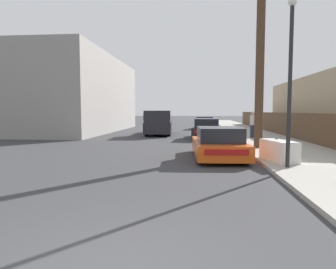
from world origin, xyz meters
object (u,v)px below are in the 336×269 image
Objects in this scene: pickup_truck at (159,123)px; utility_pole at (260,55)px; parked_sports_car_red at (219,144)px; car_parked_mid at (207,129)px; pedestrian at (252,124)px; car_parked_far at (205,123)px; street_lamp at (290,71)px; discarded_fridge at (279,151)px.

utility_pole is at bearing 121.16° from pickup_truck.
car_parked_mid is at bearing 87.40° from parked_sports_car_red.
pedestrian is at bearing 67.66° from parked_sports_car_red.
pedestrian is (2.89, -0.60, 0.37)m from car_parked_mid.
pickup_truck is at bearing -111.94° from car_parked_far.
car_parked_far is at bearing 95.06° from street_lamp.
street_lamp is at bearing -53.59° from parked_sports_car_red.
discarded_fridge is 0.41× the size of parked_sports_car_red.
pickup_truck is (-3.80, -8.16, 0.34)m from car_parked_far.
pickup_truck reaches higher than discarded_fridge.
pickup_truck is at bearing 112.92° from street_lamp.
discarded_fridge is at bearing -81.42° from car_parked_far.
parked_sports_car_red is 5.22m from utility_pole.
pickup_truck is (-3.65, 2.51, 0.31)m from car_parked_mid.
pickup_truck is 1.14× the size of street_lamp.
utility_pole is (2.08, 2.78, 3.90)m from parked_sports_car_red.
parked_sports_car_red is at bearing -126.86° from utility_pole.
car_parked_far is 11.61m from pedestrian.
car_parked_far is 0.81× the size of street_lamp.
utility_pole reaches higher than pickup_truck.
pedestrian is (6.54, -3.11, 0.07)m from pickup_truck.
pickup_truck reaches higher than pedestrian.
parked_sports_car_red is 8.54m from pedestrian.
pedestrian reaches higher than car_parked_mid.
car_parked_far reaches higher than discarded_fridge.
parked_sports_car_red reaches higher than discarded_fridge.
parked_sports_car_red is at bearing -108.96° from pedestrian.
car_parked_mid is at bearing 141.83° from pickup_truck.
parked_sports_car_red is 0.90× the size of car_parked_mid.
car_parked_far is 0.48× the size of utility_pole.
utility_pole is (2.20, -5.90, 3.83)m from car_parked_mid.
discarded_fridge is 9.19m from pedestrian.
car_parked_mid reaches higher than car_parked_far.
parked_sports_car_red is 8.67m from car_parked_mid.
utility_pole is at bearing -79.90° from car_parked_far.
parked_sports_car_red is 1.03× the size of car_parked_far.
pedestrian reaches higher than car_parked_far.
pickup_truck is at bearing 101.00° from discarded_fridge.
parked_sports_car_red is 0.50× the size of utility_pole.
pickup_truck reaches higher than car_parked_far.
car_parked_far is 21.89m from street_lamp.
car_parked_far reaches higher than parked_sports_car_red.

